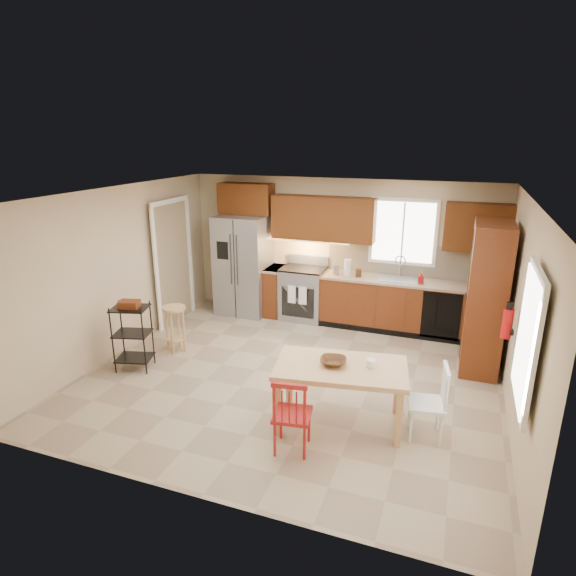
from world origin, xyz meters
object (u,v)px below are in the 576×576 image
Objects in this scene: chair_white at (426,402)px; table_bowl at (333,365)px; soap_bottle at (421,278)px; pantry at (486,298)px; chair_red at (292,413)px; table_jar at (371,365)px; refrigerator at (243,265)px; utility_cart at (133,337)px; fire_extinguisher at (507,323)px; dining_table at (340,395)px; range_stove at (303,294)px; bar_stool at (175,329)px.

table_bowl is (-1.04, -0.05, 0.29)m from chair_white.
chair_white is 2.90× the size of table_bowl.
soap_bottle is 3.05m from table_bowl.
pantry reaches higher than chair_red.
table_jar is (0.41, 0.09, 0.03)m from table_bowl.
table_bowl is (-0.67, -2.96, -0.27)m from soap_bottle.
refrigerator is 1.88× the size of utility_cart.
dining_table is (-1.73, -1.01, -0.74)m from fire_extinguisher.
bar_stool is at bearing -124.95° from range_stove.
bar_stool is at bearing -97.45° from refrigerator.
table_bowl reaches higher than dining_table.
table_bowl is at bearing -128.28° from pantry.
pantry is 2.64m from table_bowl.
chair_white is at bearing -82.78° from soap_bottle.
chair_red and chair_white have the same top height.
range_stove is (1.15, 0.06, -0.45)m from refrigerator.
chair_red is 7.31× the size of table_jar.
pantry reaches higher than bar_stool.
table_jar is (-0.63, 0.04, 0.32)m from chair_white.
refrigerator reaches higher than chair_white.
fire_extinguisher is at bearing -16.55° from bar_stool.
fire_extinguisher reaches higher than soap_bottle.
soap_bottle reaches higher than table_jar.
chair_red is at bearing -111.67° from table_bowl.
chair_red is (1.10, -3.69, -0.03)m from range_stove.
soap_bottle is 0.53× the size of fire_extinguisher.
table_jar is at bearing 77.16° from chair_white.
refrigerator is 1.98× the size of range_stove.
table_jar is at bearing 12.53° from table_bowl.
bar_stool is at bearing -150.73° from soap_bottle.
fire_extinguisher is at bearing -79.22° from pantry.
refrigerator is 4.11m from table_jar.
table_jar is at bearing -32.74° from bar_stool.
chair_red is at bearing -124.80° from pantry.
dining_table is at bearing -21.76° from utility_cart.
fire_extinguisher is (1.15, -1.95, 0.10)m from soap_bottle.
dining_table is 1.70× the size of chair_white.
chair_red is at bearing -73.44° from range_stove.
fire_extinguisher reaches higher than bar_stool.
dining_table is at bearing -149.82° from fire_extinguisher.
chair_red is (2.25, -3.63, -0.48)m from refrigerator.
refrigerator is 4.30m from chair_red.
range_stove is 3.17m from utility_cart.
dining_table is 1.51× the size of utility_cart.
chair_white is at bearing -39.57° from refrigerator.
soap_bottle is 0.09× the size of pantry.
soap_bottle is 2.89m from table_jar.
bar_stool is (-4.58, 0.02, -0.74)m from fire_extinguisher.
fire_extinguisher reaches higher than chair_red.
table_jar is (-0.26, -2.87, -0.24)m from soap_bottle.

